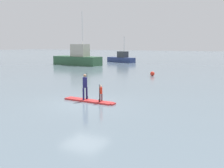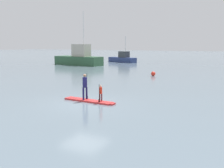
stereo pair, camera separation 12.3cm
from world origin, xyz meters
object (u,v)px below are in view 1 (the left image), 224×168
Objects in this scene: fishing_boat_white_large at (78,58)px; motor_boat_small_navy at (121,59)px; paddler_adult at (85,85)px; paddler_child_solo at (101,92)px; paddleboard_near at (89,101)px; mooring_buoy_mid at (152,74)px.

motor_boat_small_navy is at bearing 69.73° from fishing_boat_white_large.
paddler_adult is 28.65m from fishing_boat_white_large.
paddleboard_near is at bearing 175.35° from paddler_child_solo.
motor_boat_small_navy is at bearing 124.20° from mooring_buoy_mid.
paddleboard_near is 3.32× the size of paddler_child_solo.
paddler_adult is 35.45m from motor_boat_small_navy.
mooring_buoy_mid is (12.53, -18.44, -0.47)m from motor_boat_small_navy.
motor_boat_small_navy reaches higher than mooring_buoy_mid.
motor_boat_small_navy is at bearing 112.05° from paddleboard_near.
motor_boat_small_navy reaches higher than paddler_adult.
paddleboard_near is at bearing -67.95° from motor_boat_small_navy.
paddleboard_near is at bearing -4.84° from paddler_adult.
paddler_adult is (-0.33, 0.03, 0.97)m from paddleboard_near.
motor_boat_small_navy is at bearing 111.58° from paddler_adult.
motor_boat_small_navy is at bearing 113.27° from paddler_child_solo.
fishing_boat_white_large is at bearing 151.24° from mooring_buoy_mid.
mooring_buoy_mid is (-0.51, 14.53, -0.77)m from paddler_adult.
paddler_adult is 0.18× the size of fishing_boat_white_large.
paddleboard_near is 7.20× the size of mooring_buoy_mid.
mooring_buoy_mid is (-0.83, 14.55, 0.20)m from paddleboard_near.
paddler_adult is 1.53× the size of paddler_child_solo.
fishing_boat_white_large is 1.43× the size of motor_boat_small_navy.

